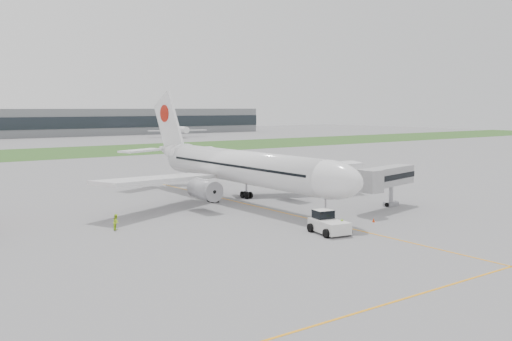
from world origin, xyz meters
TOP-DOWN VIEW (x-y plane):
  - ground at (0.00, 0.00)m, footprint 600.00×600.00m
  - apron_markings at (0.00, -5.00)m, footprint 70.00×70.00m
  - grass_strip at (0.00, 120.00)m, footprint 600.00×50.00m
  - airliner at (0.00, 4.87)m, footprint 48.13×53.95m
  - pushback_tug at (-3.94, -19.60)m, footprint 4.15×5.49m
  - jet_bridge at (13.13, -12.90)m, footprint 13.21×6.32m
  - safety_cone_left at (-3.88, -19.63)m, footprint 0.35×0.35m
  - safety_cone_right at (5.15, -18.46)m, footprint 0.39×0.39m
  - ground_crew_near at (-3.21, -21.11)m, footprint 0.78×0.73m
  - ground_crew_far at (-23.22, -3.45)m, footprint 1.17×1.18m
  - distant_aircraft_right at (86.70, 184.88)m, footprint 33.66×30.82m

SIDE VIEW (x-z plane):
  - ground at x=0.00m, z-range 0.00..0.00m
  - apron_markings at x=0.00m, z-range -0.02..0.02m
  - distant_aircraft_right at x=86.70m, z-range -5.66..5.66m
  - grass_strip at x=0.00m, z-range 0.00..0.02m
  - safety_cone_left at x=-3.88m, z-range 0.00..0.48m
  - safety_cone_right at x=5.15m, z-range 0.00..0.53m
  - ground_crew_near at x=-3.21m, z-range 0.00..1.78m
  - ground_crew_far at x=-23.22m, z-range 0.00..1.92m
  - pushback_tug at x=-3.94m, z-range -0.10..2.49m
  - jet_bridge at x=13.13m, z-range 1.49..7.68m
  - airliner at x=0.00m, z-range -3.28..14.60m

